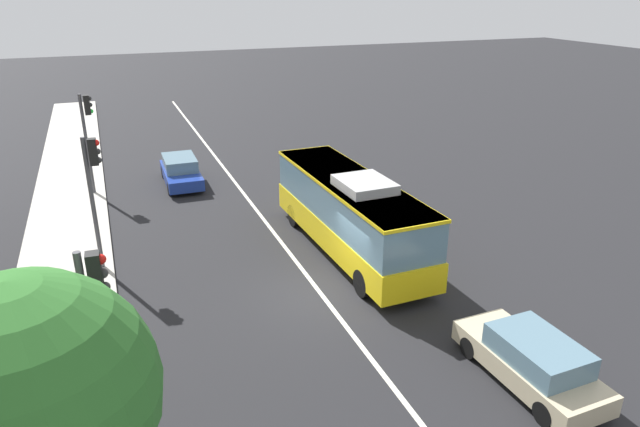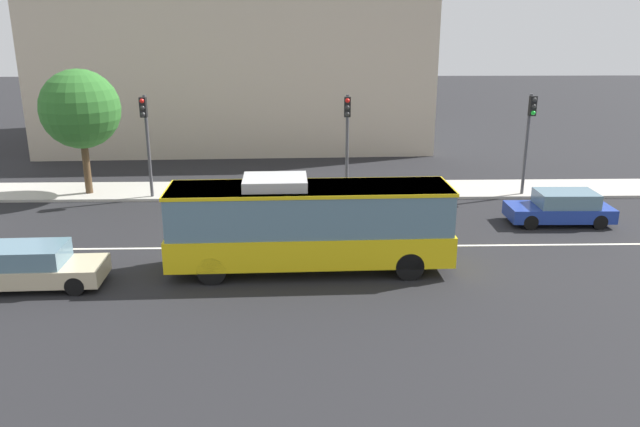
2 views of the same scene
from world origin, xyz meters
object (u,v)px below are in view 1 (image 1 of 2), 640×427
(transit_bus, at_px, (350,211))
(street_tree_kerbside_left, at_px, (29,399))
(traffic_light_mid_block, at_px, (87,127))
(traffic_light_far_corner, at_px, (96,321))
(sedan_beige, at_px, (532,360))
(traffic_light_near_corner, at_px, (94,181))
(sedan_blue, at_px, (181,171))

(transit_bus, height_order, street_tree_kerbside_left, street_tree_kerbside_left)
(traffic_light_mid_block, bearing_deg, traffic_light_far_corner, -91.77)
(sedan_beige, relative_size, street_tree_kerbside_left, 0.71)
(sedan_beige, xyz_separation_m, traffic_light_near_corner, (11.26, 10.55, 2.84))
(traffic_light_far_corner, xyz_separation_m, street_tree_kerbside_left, (-3.39, 0.89, 0.86))
(sedan_beige, relative_size, traffic_light_near_corner, 0.88)
(transit_bus, bearing_deg, traffic_light_mid_block, 38.81)
(traffic_light_near_corner, relative_size, street_tree_kerbside_left, 0.81)
(sedan_beige, xyz_separation_m, traffic_light_mid_block, (20.31, 10.69, 2.84))
(sedan_blue, height_order, traffic_light_far_corner, traffic_light_far_corner)
(traffic_light_near_corner, bearing_deg, traffic_light_mid_block, 96.03)
(sedan_blue, distance_m, traffic_light_mid_block, 5.19)
(sedan_blue, bearing_deg, sedan_beige, 18.04)
(traffic_light_mid_block, bearing_deg, traffic_light_near_corner, -90.96)
(traffic_light_near_corner, bearing_deg, traffic_light_far_corner, -85.52)
(transit_bus, distance_m, street_tree_kerbside_left, 15.47)
(sedan_beige, distance_m, traffic_light_mid_block, 23.12)
(sedan_beige, distance_m, street_tree_kerbside_left, 12.29)
(transit_bus, distance_m, sedan_blue, 12.32)
(traffic_light_near_corner, distance_m, traffic_light_far_corner, 9.82)
(transit_bus, height_order, sedan_blue, transit_bus)
(sedan_beige, xyz_separation_m, traffic_light_far_corner, (1.45, 10.67, 2.84))
(sedan_beige, bearing_deg, transit_bus, 5.64)
(traffic_light_near_corner, xyz_separation_m, traffic_light_mid_block, (9.04, 0.14, 0.00))
(sedan_blue, distance_m, traffic_light_near_corner, 10.53)
(traffic_light_near_corner, height_order, traffic_light_far_corner, same)
(transit_bus, distance_m, sedan_beige, 9.46)
(sedan_beige, distance_m, traffic_light_far_corner, 11.13)
(sedan_blue, distance_m, traffic_light_far_corner, 19.73)
(traffic_light_near_corner, bearing_deg, street_tree_kerbside_left, -89.20)
(sedan_beige, bearing_deg, traffic_light_far_corner, 80.19)
(sedan_blue, relative_size, sedan_beige, 0.99)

